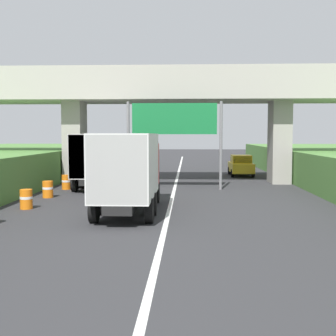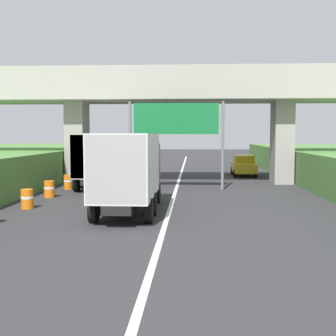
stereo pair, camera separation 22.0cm
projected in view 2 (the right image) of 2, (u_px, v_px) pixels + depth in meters
The scene contains 9 objects.
lane_centre_stripe at pixel (175, 193), 25.77m from camera, with size 0.20×85.85×0.01m, color white.
overpass_bridge at pixel (178, 98), 31.02m from camera, with size 40.00×4.80×7.92m.
overhead_highway_sign at pixel (176, 125), 27.05m from camera, with size 5.88×0.18×5.42m.
truck_red at pixel (129, 168), 19.14m from camera, with size 2.44×7.30×3.44m.
truck_black at pixel (102, 157), 28.47m from camera, with size 2.44×7.30×3.44m.
car_yellow at pixel (244, 165), 36.37m from camera, with size 1.86×4.10×1.72m.
construction_barrel_3 at pixel (27, 199), 20.26m from camera, with size 0.57×0.57×0.90m.
construction_barrel_4 at pixel (49, 189), 23.88m from camera, with size 0.57×0.57×0.90m.
construction_barrel_5 at pixel (68, 182), 27.49m from camera, with size 0.57×0.57×0.90m.
Camera 2 is at (1.04, -2.65, 3.40)m, focal length 47.26 mm.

